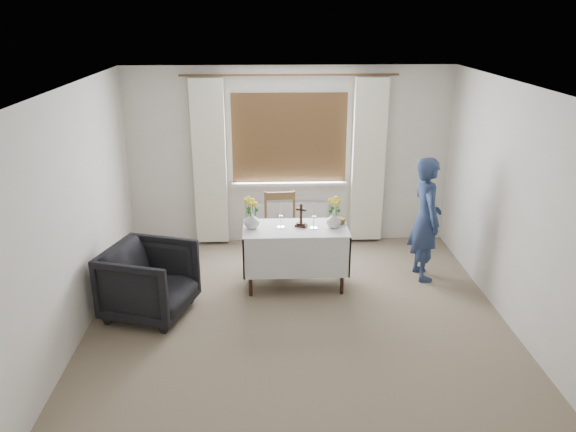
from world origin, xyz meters
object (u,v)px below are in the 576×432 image
object	(u,v)px
wooden_cross	(301,215)
flower_vase_left	(252,220)
altar_table	(295,257)
armchair	(149,281)
person	(426,219)
flower_vase_right	(334,220)
wooden_chair	(281,230)

from	to	relation	value
wooden_cross	flower_vase_left	bearing A→B (deg)	-154.97
wooden_cross	altar_table	bearing A→B (deg)	-128.90
armchair	person	size ratio (longest dim) A/B	0.56
altar_table	flower_vase_right	world-z (taller)	flower_vase_right
wooden_cross	flower_vase_right	world-z (taller)	wooden_cross
flower_vase_left	flower_vase_right	xyz separation A→B (m)	(0.97, -0.01, -0.00)
wooden_chair	altar_table	bearing A→B (deg)	-79.82
flower_vase_right	altar_table	bearing A→B (deg)	179.59
flower_vase_left	wooden_cross	bearing A→B (deg)	2.73
person	wooden_cross	xyz separation A→B (m)	(-1.54, -0.16, 0.13)
flower_vase_right	wooden_cross	bearing A→B (deg)	173.93
person	flower_vase_right	world-z (taller)	person
altar_table	person	bearing A→B (deg)	6.87
person	flower_vase_left	world-z (taller)	person
wooden_chair	armchair	distance (m)	1.93
wooden_chair	armchair	size ratio (longest dim) A/B	1.09
altar_table	wooden_chair	bearing A→B (deg)	103.34
flower_vase_right	wooden_chair	bearing A→B (deg)	133.10
armchair	person	bearing A→B (deg)	-58.73
person	flower_vase_right	xyz separation A→B (m)	(-1.16, -0.20, 0.08)
altar_table	wooden_cross	world-z (taller)	wooden_cross
armchair	wooden_cross	xyz separation A→B (m)	(1.70, 0.64, 0.51)
armchair	flower_vase_left	distance (m)	1.35
wooden_chair	flower_vase_left	xyz separation A→B (m)	(-0.36, -0.63, 0.38)
armchair	wooden_cross	bearing A→B (deg)	-51.85
wooden_cross	flower_vase_right	distance (m)	0.39
armchair	person	xyz separation A→B (m)	(3.24, 0.80, 0.38)
wooden_cross	flower_vase_left	distance (m)	0.59
person	wooden_cross	bearing A→B (deg)	90.86
altar_table	wooden_chair	distance (m)	0.66
wooden_cross	armchair	bearing A→B (deg)	-136.94
altar_table	wooden_cross	size ratio (longest dim) A/B	4.37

